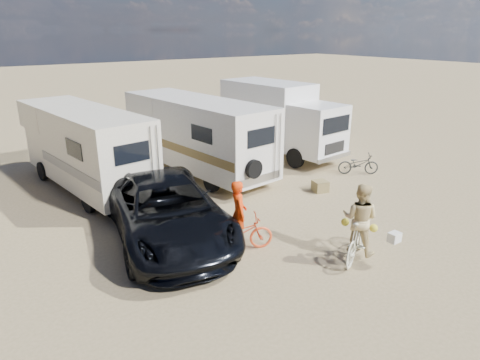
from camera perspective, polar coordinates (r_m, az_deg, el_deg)
ground at (r=12.75m, az=12.19°, el=-6.31°), size 140.00×140.00×0.00m
rv_main at (r=17.04m, az=-5.68°, el=5.84°), size 2.94×7.42×2.93m
rv_left at (r=16.04m, az=-20.04°, el=3.82°), size 2.86×7.09×2.90m
box_truck at (r=19.46m, az=5.53°, el=8.02°), size 2.70×6.25×3.24m
dark_suv at (r=11.76m, az=-9.87°, el=-3.97°), size 3.96×6.43×1.66m
bike_man at (r=11.10m, az=-0.18°, el=-7.17°), size 1.90×1.29×0.95m
bike_woman at (r=11.07m, az=15.52°, el=-7.54°), size 1.90×1.25×1.11m
rider_man at (r=10.93m, az=-0.18°, el=-5.32°), size 0.63×0.75×1.74m
rider_woman at (r=10.92m, az=15.68°, el=-5.88°), size 1.00×1.09×1.82m
bike_parked at (r=17.56m, az=15.57°, el=2.07°), size 1.60×1.39×0.83m
cooler at (r=13.52m, az=-5.83°, el=-3.35°), size 0.64×0.52×0.46m
crate at (r=15.42m, az=10.70°, el=-0.82°), size 0.60×0.60×0.39m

